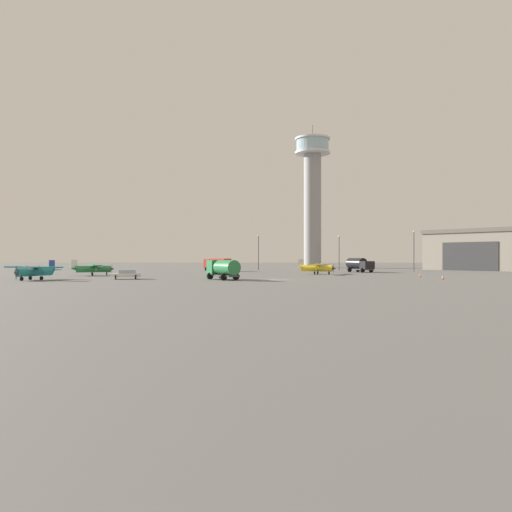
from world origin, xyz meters
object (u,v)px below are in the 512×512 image
Objects in this scene: airplane_teal at (35,271)px; traffic_cone_near_right at (443,277)px; car_white at (126,274)px; truck_fuel_tanker_black at (359,264)px; truck_box_red at (217,264)px; light_post_west at (258,249)px; airplane_green at (93,268)px; light_post_east at (414,247)px; light_post_north at (339,249)px; traffic_cone_near_left at (420,275)px; truck_fuel_tanker_green at (223,268)px; control_tower at (313,189)px; airplane_yellow at (317,267)px.

airplane_teal reaches higher than traffic_cone_near_right.
car_white is 7.52× the size of traffic_cone_near_right.
truck_fuel_tanker_black is 1.03× the size of truck_box_red.
light_post_west is (8.85, 11.37, 3.62)m from truck_box_red.
car_white is 54.31m from light_post_west.
light_post_east is (63.00, 27.77, 4.16)m from airplane_green.
light_post_north reaches higher than traffic_cone_near_left.
airplane_teal is at bearing -1.69° from car_white.
airplane_teal is at bearing 59.37° from truck_fuel_tanker_green.
truck_fuel_tanker_green is at bearing -56.33° from airplane_green.
truck_box_red is at bearing 173.62° from airplane_teal.
light_post_north is (-2.75, 13.83, 3.43)m from truck_fuel_tanker_black.
traffic_cone_near_left is at bearing -103.02° from light_post_east.
car_white is 0.55× the size of light_post_north.
truck_box_red is (-23.89, -36.17, -22.19)m from control_tower.
light_post_north is at bearing 161.67° from truck_fuel_tanker_black.
control_tower is at bearing 99.72° from light_post_north.
airplane_green is 1.94× the size of car_white.
light_post_north is at bearing -60.23° from truck_fuel_tanker_green.
airplane_yellow is at bearing -92.38° from control_tower.
truck_fuel_tanker_black reaches higher than car_white.
light_post_west reaches higher than truck_fuel_tanker_black.
light_post_west reaches higher than car_white.
truck_fuel_tanker_green is at bearing 137.82° from truck_box_red.
control_tower is 82.45m from truck_fuel_tanker_green.
airplane_green is 1.40× the size of truck_fuel_tanker_green.
truck_fuel_tanker_green is (-14.83, -22.22, 0.33)m from airplane_yellow.
light_post_west is at bearing -121.23° from control_tower.
light_post_north is at bearing -147.19° from car_white.
control_tower is at bearing 58.77° from light_post_west.
truck_box_red is (-31.50, 6.01, -0.00)m from truck_fuel_tanker_black.
light_post_west is at bearing 27.92° from airplane_green.
control_tower reaches higher than airplane_teal.
truck_box_red is 47.93m from traffic_cone_near_left.
control_tower is at bearing 29.36° from airplane_green.
airplane_teal is 1.48× the size of truck_fuel_tanker_green.
light_post_east is 17.04× the size of traffic_cone_near_left.
control_tower is 85.81m from car_white.
control_tower reaches higher than airplane_green.
light_post_north is at bearing 103.70° from traffic_cone_near_left.
airplane_teal is at bearing -83.13° from truck_fuel_tanker_black.
control_tower reaches higher than traffic_cone_near_right.
control_tower is 4.60× the size of airplane_yellow.
traffic_cone_near_right is at bearing 163.10° from car_white.
light_post_east is (20.83, -35.74, -18.38)m from control_tower.
light_post_north is 15.73× the size of traffic_cone_near_left.
control_tower reaches higher than truck_fuel_tanker_green.
airplane_yellow is 1.37× the size of truck_box_red.
traffic_cone_near_left is at bearing -179.31° from truck_box_red.
truck_fuel_tanker_green reaches higher than traffic_cone_near_right.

